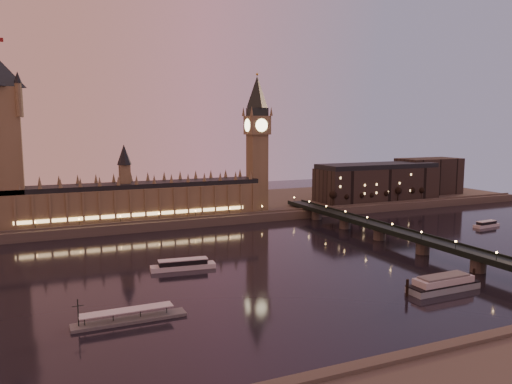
% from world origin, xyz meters
% --- Properties ---
extents(ground, '(700.00, 700.00, 0.00)m').
position_xyz_m(ground, '(0.00, 0.00, 0.00)').
color(ground, black).
rests_on(ground, ground).
extents(far_embankment, '(560.00, 130.00, 6.00)m').
position_xyz_m(far_embankment, '(30.00, 165.00, 3.00)').
color(far_embankment, '#423D35').
rests_on(far_embankment, ground).
extents(palace_of_westminster, '(180.00, 26.62, 52.00)m').
position_xyz_m(palace_of_westminster, '(-40.12, 120.99, 21.71)').
color(palace_of_westminster, brown).
rests_on(palace_of_westminster, ground).
extents(victoria_tower, '(31.68, 31.68, 118.00)m').
position_xyz_m(victoria_tower, '(-120.00, 121.00, 65.79)').
color(victoria_tower, brown).
rests_on(victoria_tower, ground).
extents(big_ben, '(17.68, 17.68, 104.00)m').
position_xyz_m(big_ben, '(53.99, 120.99, 63.95)').
color(big_ben, brown).
rests_on(big_ben, ground).
extents(westminster_bridge, '(13.20, 260.00, 15.30)m').
position_xyz_m(westminster_bridge, '(91.61, 0.00, 5.52)').
color(westminster_bridge, black).
rests_on(westminster_bridge, ground).
extents(city_block, '(155.00, 45.00, 34.00)m').
position_xyz_m(city_block, '(194.94, 130.93, 22.24)').
color(city_block, black).
rests_on(city_block, ground).
extents(bare_tree_0, '(5.23, 5.23, 10.64)m').
position_xyz_m(bare_tree_0, '(114.81, 109.00, 13.91)').
color(bare_tree_0, black).
rests_on(bare_tree_0, ground).
extents(bare_tree_1, '(5.23, 5.23, 10.64)m').
position_xyz_m(bare_tree_1, '(128.18, 109.00, 13.91)').
color(bare_tree_1, black).
rests_on(bare_tree_1, ground).
extents(bare_tree_2, '(5.23, 5.23, 10.64)m').
position_xyz_m(bare_tree_2, '(141.55, 109.00, 13.91)').
color(bare_tree_2, black).
rests_on(bare_tree_2, ground).
extents(bare_tree_3, '(5.23, 5.23, 10.64)m').
position_xyz_m(bare_tree_3, '(154.92, 109.00, 13.91)').
color(bare_tree_3, black).
rests_on(bare_tree_3, ground).
extents(bare_tree_4, '(5.23, 5.23, 10.64)m').
position_xyz_m(bare_tree_4, '(168.29, 109.00, 13.91)').
color(bare_tree_4, black).
rests_on(bare_tree_4, ground).
extents(bare_tree_5, '(5.23, 5.23, 10.64)m').
position_xyz_m(bare_tree_5, '(181.65, 109.00, 13.91)').
color(bare_tree_5, black).
rests_on(bare_tree_5, ground).
extents(bare_tree_6, '(5.23, 5.23, 10.64)m').
position_xyz_m(bare_tree_6, '(195.02, 109.00, 13.91)').
color(bare_tree_6, black).
rests_on(bare_tree_6, ground).
extents(bare_tree_7, '(5.23, 5.23, 10.64)m').
position_xyz_m(bare_tree_7, '(208.39, 109.00, 13.91)').
color(bare_tree_7, black).
rests_on(bare_tree_7, ground).
extents(cruise_boat_a, '(32.41, 10.45, 5.09)m').
position_xyz_m(cruise_boat_a, '(-37.77, 5.63, 2.24)').
color(cruise_boat_a, silver).
rests_on(cruise_boat_a, ground).
extents(cruise_boat_c, '(21.83, 7.68, 4.28)m').
position_xyz_m(cruise_boat_c, '(185.88, 20.76, 1.89)').
color(cruise_boat_c, silver).
rests_on(cruise_boat_c, ground).
extents(moored_barge, '(39.31, 10.12, 7.21)m').
position_xyz_m(moored_barge, '(55.64, -71.48, 3.04)').
color(moored_barge, '#869EAA').
rests_on(moored_barge, ground).
extents(pontoon_pier, '(40.78, 6.80, 10.87)m').
position_xyz_m(pontoon_pier, '(-73.92, -51.52, 1.17)').
color(pontoon_pier, '#595B5E').
rests_on(pontoon_pier, ground).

